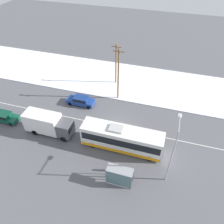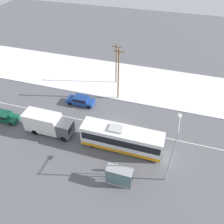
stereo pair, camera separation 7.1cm
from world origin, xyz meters
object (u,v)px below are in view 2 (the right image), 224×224
object	(u,v)px
sedan_car	(81,100)
bus_shelter	(119,175)
streetlamp	(173,148)
utility_pole_snowlot	(116,64)
box_truck	(48,123)
parked_car_near_truck	(4,116)
utility_pole_roadside	(118,74)
city_bus	(122,139)
pedestrian_at_stop	(116,166)

from	to	relation	value
sedan_car	bus_shelter	size ratio (longest dim) A/B	1.52
streetlamp	utility_pole_snowlot	bearing A→B (deg)	122.56
box_truck	streetlamp	world-z (taller)	streetlamp
parked_car_near_truck	bus_shelter	world-z (taller)	bus_shelter
parked_car_near_truck	utility_pole_roadside	bearing A→B (deg)	34.61
box_truck	utility_pole_snowlot	size ratio (longest dim) A/B	0.90
utility_pole_snowlot	utility_pole_roadside	bearing A→B (deg)	-69.80
parked_car_near_truck	utility_pole_roadside	size ratio (longest dim) A/B	0.50
city_bus	parked_car_near_truck	world-z (taller)	city_bus
box_truck	utility_pole_roadside	bearing A→B (deg)	56.09
bus_shelter	box_truck	bearing A→B (deg)	156.64
sedan_car	bus_shelter	bearing A→B (deg)	128.74
city_bus	streetlamp	bearing A→B (deg)	-23.77
city_bus	sedan_car	xyz separation A→B (m)	(-9.00, 7.17, -0.91)
box_truck	bus_shelter	xyz separation A→B (m)	(11.96, -5.17, -0.12)
box_truck	sedan_car	size ratio (longest dim) A/B	1.52
sedan_car	parked_car_near_truck	size ratio (longest dim) A/B	0.99
sedan_car	bus_shelter	world-z (taller)	bus_shelter
utility_pole_snowlot	box_truck	bearing A→B (deg)	-109.94
bus_shelter	streetlamp	size ratio (longest dim) A/B	0.37
city_bus	utility_pole_roadside	distance (m)	11.60
pedestrian_at_stop	utility_pole_snowlot	size ratio (longest dim) A/B	0.20
bus_shelter	utility_pole_roadside	size ratio (longest dim) A/B	0.33
city_bus	pedestrian_at_stop	bearing A→B (deg)	-84.81
sedan_car	parked_car_near_truck	xyz separation A→B (m)	(-9.84, -7.14, -0.02)
box_truck	streetlamp	xyz separation A→B (m)	(17.14, -2.49, 3.39)
streetlamp	sedan_car	bearing A→B (deg)	146.99
sedan_car	streetlamp	bearing A→B (deg)	146.99
streetlamp	utility_pole_roadside	bearing A→B (deg)	126.20
bus_shelter	utility_pole_roadside	world-z (taller)	utility_pole_roadside
pedestrian_at_stop	utility_pole_roadside	distance (m)	15.50
bus_shelter	utility_pole_snowlot	xyz separation A→B (m)	(-6.32, 20.70, 2.40)
streetlamp	utility_pole_roadside	size ratio (longest dim) A/B	0.89
parked_car_near_truck	utility_pole_snowlot	world-z (taller)	utility_pole_snowlot
bus_shelter	utility_pole_snowlot	bearing A→B (deg)	106.99
parked_car_near_truck	utility_pole_snowlot	size ratio (longest dim) A/B	0.60
parked_car_near_truck	box_truck	bearing A→B (deg)	-2.28
streetlamp	utility_pole_roadside	xyz separation A→B (m)	(-9.81, 13.40, -0.36)
streetlamp	box_truck	bearing A→B (deg)	171.74
pedestrian_at_stop	utility_pole_roadside	world-z (taller)	utility_pole_roadside
utility_pole_roadside	utility_pole_snowlot	xyz separation A→B (m)	(-1.70, 4.62, -0.75)
city_bus	utility_pole_snowlot	distance (m)	16.27
city_bus	box_truck	bearing A→B (deg)	-178.46
box_truck	pedestrian_at_stop	world-z (taller)	box_truck
box_truck	pedestrian_at_stop	distance (m)	11.78
sedan_car	utility_pole_snowlot	size ratio (longest dim) A/B	0.59
box_truck	bus_shelter	size ratio (longest dim) A/B	2.32
city_bus	bus_shelter	world-z (taller)	city_bus
sedan_car	utility_pole_snowlot	bearing A→B (deg)	-115.23
sedan_car	pedestrian_at_stop	distance (m)	14.48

